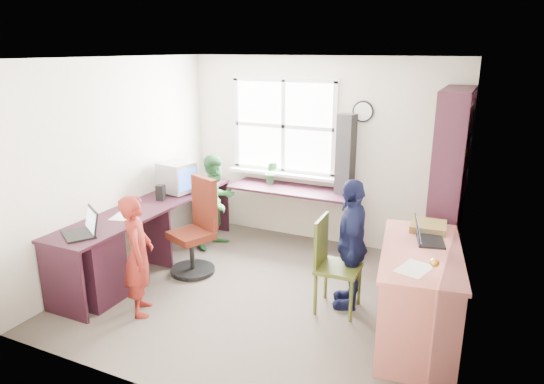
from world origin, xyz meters
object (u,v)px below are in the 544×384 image
(l_desk, at_px, (143,242))
(crt_monitor, at_px, (177,177))
(right_desk, at_px, (420,274))
(laptop_right, at_px, (425,236))
(cd_tower, at_px, (346,154))
(swivel_chair, at_px, (197,232))
(potted_plant, at_px, (271,173))
(person_navy, at_px, (351,244))
(wooden_chair, at_px, (332,261))
(person_red, at_px, (138,255))
(bookshelf, at_px, (448,192))
(person_green, at_px, (216,201))
(laptop_left, at_px, (84,229))

(l_desk, bearing_deg, crt_monitor, 101.53)
(right_desk, xyz_separation_m, laptop_right, (-0.00, 0.20, 0.28))
(cd_tower, bearing_deg, crt_monitor, -146.43)
(swivel_chair, relative_size, laptop_right, 3.00)
(potted_plant, xyz_separation_m, person_navy, (1.49, -1.33, -0.25))
(potted_plant, distance_m, person_navy, 2.01)
(wooden_chair, bearing_deg, right_desk, -11.16)
(laptop_right, distance_m, person_navy, 0.73)
(right_desk, xyz_separation_m, wooden_chair, (-0.84, 0.13, -0.09))
(person_red, bearing_deg, wooden_chair, -97.27)
(l_desk, xyz_separation_m, person_navy, (2.20, 0.46, 0.20))
(right_desk, bearing_deg, l_desk, 174.53)
(bookshelf, height_order, wooden_chair, bookshelf)
(cd_tower, bearing_deg, l_desk, -124.29)
(l_desk, relative_size, potted_plant, 9.71)
(bookshelf, height_order, person_navy, bookshelf)
(bookshelf, height_order, person_red, bookshelf)
(bookshelf, distance_m, person_green, 2.79)
(crt_monitor, relative_size, person_navy, 0.34)
(wooden_chair, distance_m, cd_tower, 1.68)
(l_desk, distance_m, cd_tower, 2.60)
(swivel_chair, height_order, person_green, person_green)
(wooden_chair, height_order, crt_monitor, crt_monitor)
(wooden_chair, bearing_deg, cd_tower, 100.31)
(laptop_left, bearing_deg, l_desk, 107.14)
(l_desk, bearing_deg, cd_tower, 46.10)
(laptop_right, height_order, potted_plant, potted_plant)
(crt_monitor, bearing_deg, wooden_chair, -5.26)
(laptop_left, relative_size, person_red, 0.39)
(bookshelf, distance_m, cd_tower, 1.30)
(cd_tower, xyz_separation_m, person_navy, (0.48, -1.32, -0.59))
(cd_tower, bearing_deg, person_green, -149.56)
(swivel_chair, bearing_deg, wooden_chair, 16.92)
(laptop_right, relative_size, person_red, 0.31)
(right_desk, distance_m, laptop_right, 0.34)
(swivel_chair, distance_m, crt_monitor, 0.88)
(l_desk, distance_m, right_desk, 2.90)
(person_navy, bearing_deg, bookshelf, 127.90)
(bookshelf, relative_size, potted_plant, 6.91)
(bookshelf, xyz_separation_m, laptop_left, (-3.12, -2.10, -0.19))
(right_desk, distance_m, bookshelf, 1.35)
(l_desk, height_order, person_navy, person_navy)
(bookshelf, bearing_deg, wooden_chair, -127.87)
(l_desk, height_order, person_green, person_green)
(person_red, bearing_deg, right_desk, -108.31)
(bookshelf, xyz_separation_m, laptop_right, (-0.07, -1.09, -0.12))
(wooden_chair, distance_m, laptop_right, 0.92)
(laptop_left, bearing_deg, laptop_right, 50.07)
(laptop_left, bearing_deg, wooden_chair, 54.73)
(person_red, bearing_deg, bookshelf, -86.20)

